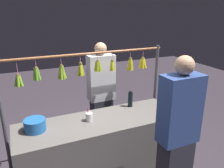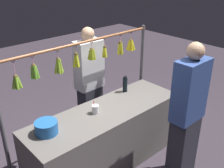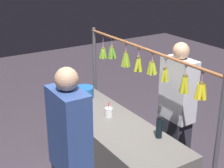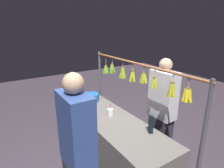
{
  "view_description": "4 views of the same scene",
  "coord_description": "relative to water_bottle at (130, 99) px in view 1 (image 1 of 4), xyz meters",
  "views": [
    {
      "loc": [
        0.91,
        2.39,
        2.16
      ],
      "look_at": [
        -0.17,
        0.0,
        1.27
      ],
      "focal_mm": 36.44,
      "sensor_mm": 36.0,
      "label": 1
    },
    {
      "loc": [
        1.85,
        2.15,
        2.51
      ],
      "look_at": [
        -0.11,
        0.0,
        1.14
      ],
      "focal_mm": 43.26,
      "sensor_mm": 36.0,
      "label": 2
    },
    {
      "loc": [
        -2.83,
        1.8,
        2.54
      ],
      "look_at": [
        -0.01,
        0.0,
        1.26
      ],
      "focal_mm": 54.65,
      "sensor_mm": 36.0,
      "label": 3
    },
    {
      "loc": [
        -2.03,
        1.32,
        2.12
      ],
      "look_at": [
        0.01,
        0.0,
        1.35
      ],
      "focal_mm": 30.28,
      "sensor_mm": 36.0,
      "label": 4
    }
  ],
  "objects": [
    {
      "name": "water_bottle",
      "position": [
        0.0,
        0.0,
        0.0
      ],
      "size": [
        0.07,
        0.07,
        0.23
      ],
      "color": "black",
      "rests_on": "market_counter"
    },
    {
      "name": "market_counter",
      "position": [
        0.55,
        0.22,
        -0.52
      ],
      "size": [
        2.07,
        0.66,
        0.82
      ],
      "primitive_type": "cube",
      "color": "#66605B",
      "rests_on": "ground"
    },
    {
      "name": "drink_cup",
      "position": [
        0.67,
        0.17,
        -0.06
      ],
      "size": [
        0.09,
        0.09,
        0.17
      ],
      "color": "silver",
      "rests_on": "market_counter"
    },
    {
      "name": "vendor_person",
      "position": [
        0.26,
        -0.47,
        -0.1
      ],
      "size": [
        0.4,
        0.22,
        1.68
      ],
      "color": "#2D2D38",
      "rests_on": "ground"
    },
    {
      "name": "blue_bucket",
      "position": [
        1.31,
        0.14,
        -0.04
      ],
      "size": [
        0.24,
        0.24,
        0.14
      ],
      "primitive_type": "cylinder",
      "color": "#2465B5",
      "rests_on": "market_counter"
    },
    {
      "name": "display_rack",
      "position": [
        0.53,
        -0.21,
        0.28
      ],
      "size": [
        2.27,
        0.12,
        1.62
      ],
      "color": "#4C4C51",
      "rests_on": "ground"
    },
    {
      "name": "customer_person",
      "position": [
        -0.02,
        0.99,
        -0.07
      ],
      "size": [
        0.41,
        0.22,
        1.74
      ],
      "color": "#2D2D38",
      "rests_on": "ground"
    }
  ]
}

